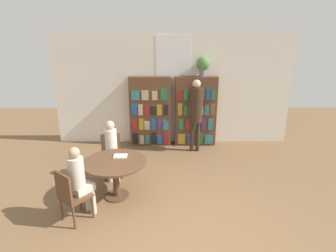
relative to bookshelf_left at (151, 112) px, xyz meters
name	(u,v)px	position (x,y,z in m)	size (l,w,h in m)	color
ground_plane	(179,244)	(0.61, -3.83, -0.93)	(16.00, 16.00, 0.00)	brown
wall_back	(173,89)	(0.61, 0.19, 0.57)	(6.40, 0.07, 3.00)	silver
bookshelf_left	(151,112)	(0.00, 0.00, 0.00)	(1.10, 0.34, 1.87)	brown
bookshelf_right	(196,111)	(1.22, 0.00, 0.00)	(1.10, 0.34, 1.87)	brown
flower_vase	(203,65)	(1.37, 0.01, 1.24)	(0.35, 0.35, 0.50)	slate
reading_table	(115,167)	(-0.49, -2.62, -0.34)	(1.13, 1.13, 0.72)	brown
chair_near_camera	(71,194)	(-1.05, -3.33, -0.44)	(0.56, 0.56, 0.89)	brown
chair_left_side	(112,153)	(-0.73, -1.75, -0.44)	(0.49, 0.49, 0.89)	brown
seated_reader_left	(112,147)	(-0.68, -1.93, -0.24)	(0.32, 0.38, 1.24)	silver
seated_reader_right	(80,179)	(-0.93, -3.18, -0.24)	(0.39, 0.40, 1.23)	beige
librarian_standing	(196,108)	(1.17, -0.50, 0.22)	(0.33, 0.60, 1.86)	#332319
open_book_on_table	(120,156)	(-0.42, -2.46, -0.19)	(0.24, 0.18, 0.03)	silver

